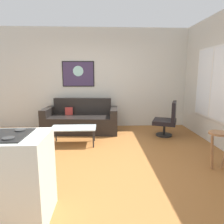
{
  "coord_description": "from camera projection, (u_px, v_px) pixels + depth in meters",
  "views": [
    {
      "loc": [
        0.18,
        -3.52,
        1.52
      ],
      "look_at": [
        0.38,
        0.9,
        0.7
      ],
      "focal_mm": 32.66,
      "sensor_mm": 36.0,
      "label": 1
    }
  ],
  "objects": [
    {
      "name": "ground",
      "position": [
        93.0,
        160.0,
        3.73
      ],
      "size": [
        6.4,
        6.4,
        0.04
      ],
      "primitive_type": "cube",
      "color": "#985E2D"
    },
    {
      "name": "back_wall",
      "position": [
        96.0,
        79.0,
        5.85
      ],
      "size": [
        6.4,
        0.05,
        2.8
      ],
      "primitive_type": "cube",
      "color": "beige",
      "rests_on": "ground"
    },
    {
      "name": "couch",
      "position": [
        81.0,
        121.0,
        5.47
      ],
      "size": [
        2.0,
        0.98,
        0.87
      ],
      "color": "black",
      "rests_on": "ground"
    },
    {
      "name": "coffee_table",
      "position": [
        74.0,
        129.0,
        4.43
      ],
      "size": [
        0.97,
        0.52,
        0.38
      ],
      "color": "silver",
      "rests_on": "ground"
    },
    {
      "name": "armchair",
      "position": [
        168.0,
        120.0,
        5.02
      ],
      "size": [
        0.72,
        0.73,
        0.87
      ],
      "color": "black",
      "rests_on": "ground"
    },
    {
      "name": "bar_stool",
      "position": [
        218.0,
        141.0,
        3.28
      ],
      "size": [
        0.35,
        0.34,
        0.61
      ],
      "color": "#996741",
      "rests_on": "ground"
    },
    {
      "name": "wall_painting",
      "position": [
        78.0,
        74.0,
        5.76
      ],
      "size": [
        0.9,
        0.03,
        0.71
      ],
      "color": "black"
    },
    {
      "name": "window",
      "position": [
        212.0,
        83.0,
        4.48
      ],
      "size": [
        0.03,
        1.39,
        1.59
      ],
      "color": "silver"
    }
  ]
}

